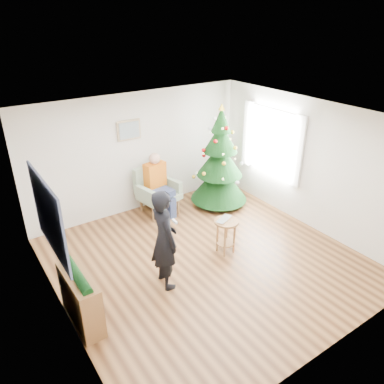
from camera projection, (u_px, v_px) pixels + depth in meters
floor at (206, 260)px, 6.76m from camera, size 5.00×5.00×0.00m
ceiling at (209, 118)px, 5.62m from camera, size 5.00×5.00×0.00m
wall_back at (139, 153)px, 8.05m from camera, size 5.00×0.00×5.00m
wall_front at (335, 275)px, 4.33m from camera, size 5.00×0.00×5.00m
wall_left at (55, 243)px, 4.92m from camera, size 0.00×5.00×5.00m
wall_right at (308, 164)px, 7.46m from camera, size 0.00×5.00×5.00m
window_panel at (272, 142)px, 8.10m from camera, size 0.04×1.30×1.40m
curtains at (271, 142)px, 8.08m from camera, size 0.05×1.75×1.50m
christmas_tree at (220, 161)px, 8.31m from camera, size 1.29×1.29×2.33m
stool at (226, 236)px, 6.85m from camera, size 0.44×0.44×0.67m
laptop at (227, 220)px, 6.70m from camera, size 0.43×0.36×0.03m
armchair at (157, 196)px, 8.21m from camera, size 0.94×0.89×1.04m
seated_person at (159, 184)px, 8.03m from camera, size 0.52×0.71×1.37m
standing_man at (164, 240)px, 5.83m from camera, size 0.46×0.65×1.69m
game_controller at (175, 221)px, 5.78m from camera, size 0.05×0.13×0.04m
console at (81, 299)px, 5.28m from camera, size 0.32×1.01×0.80m
garland at (77, 275)px, 5.09m from camera, size 0.14×0.90×0.14m
tapestry at (48, 217)px, 5.06m from camera, size 0.03×1.50×1.15m
framed_picture at (129, 130)px, 7.68m from camera, size 0.52×0.05×0.42m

